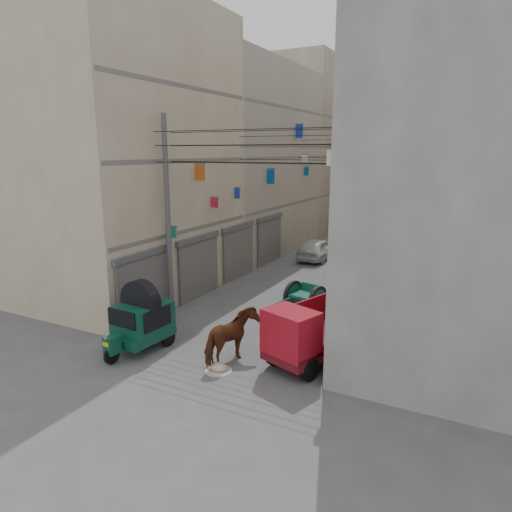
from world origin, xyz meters
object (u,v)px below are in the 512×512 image
Objects in this scene: mini_truck at (308,336)px; distant_car_green at (383,220)px; tonga_cart at (305,298)px; distant_car_white at (318,249)px; feed_sack at (218,367)px; distant_car_grey at (387,229)px; auto_rickshaw at (141,319)px; second_cart at (348,265)px; horse at (232,338)px.

mini_truck reaches higher than distant_car_green.
distant_car_white reaches higher than tonga_cart.
feed_sack is 0.13× the size of distant_car_grey.
mini_truck is 28.27m from distant_car_green.
mini_truck is at bearing 19.26° from auto_rickshaw.
distant_car_grey is at bearing 104.81° from tonga_cart.
second_cart is (0.08, 5.98, 0.07)m from tonga_cart.
mini_truck is 2.41m from horse.
feed_sack is 0.11× the size of distant_car_green.
distant_car_white is (-2.40, 15.56, 0.53)m from feed_sack.
auto_rickshaw is at bearing -146.14° from mini_truck.
mini_truck is at bearing 103.48° from distant_car_green.
distant_car_white is (0.76, 15.35, -0.42)m from auto_rickshaw.
distant_car_white is (-4.69, 13.91, -0.29)m from mini_truck.
distant_car_white is (-2.49, 14.90, -0.19)m from horse.
second_cart is 11.30m from horse.
feed_sack is at bearing -93.50° from second_cart.
distant_car_green is (1.79, 29.48, -0.42)m from auto_rickshaw.
auto_rickshaw reaches higher than distant_car_grey.
tonga_cart is at bearing -91.49° from second_cart.
tonga_cart is 19.17m from distant_car_grey.
auto_rickshaw is 6.84m from tonga_cart.
horse is 0.44× the size of distant_car_green.
distant_car_green reaches higher than feed_sack.
second_cart is at bearing 118.40° from mini_truck.
mini_truck is 2.94m from feed_sack.
distant_car_white is 14.17m from distant_car_green.
distant_car_white reaches higher than feed_sack.
mini_truck reaches higher than horse.
auto_rickshaw is 3.29m from horse.
distant_car_grey is (2.28, 9.57, -0.01)m from distant_car_white.
distant_car_grey is at bearing -103.28° from distant_car_white.
distant_car_green is at bearing 90.95° from auto_rickshaw.
distant_car_grey is (-2.40, 23.48, -0.30)m from mini_truck.
second_cart is 17.84m from distant_car_green.
auto_rickshaw reaches higher than feed_sack.
auto_rickshaw is 0.87× the size of tonga_cart.
mini_truck reaches higher than auto_rickshaw.
distant_car_green is at bearing -94.04° from distant_car_white.
mini_truck is 23.60m from distant_car_grey.
auto_rickshaw is 0.67× the size of distant_car_grey.
tonga_cart reaches higher than feed_sack.
mini_truck is 2.42× the size of second_cart.
horse is (-0.49, -11.29, 0.11)m from second_cart.
mini_truck is 10.44m from second_cart.
feed_sack is at bearing 90.74° from horse.
second_cart is 0.79× the size of horse.
horse is (-0.41, -5.31, 0.17)m from tonga_cart.
auto_rickshaw is 15.37m from distant_car_white.
feed_sack is at bearing 98.70° from distant_car_green.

